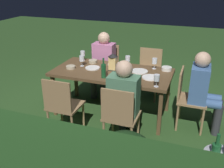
{
  "coord_description": "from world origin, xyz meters",
  "views": [
    {
      "loc": [
        -1.25,
        3.47,
        2.1
      ],
      "look_at": [
        0.0,
        0.0,
        0.51
      ],
      "focal_mm": 41.32,
      "sensor_mm": 36.0,
      "label": 1
    }
  ],
  "objects_px": {
    "person_in_pink": "(103,61)",
    "bowl_bread": "(93,61)",
    "plate_d": "(115,65)",
    "wine_glass_c": "(82,59)",
    "chair_head_near": "(188,96)",
    "bowl_olives": "(71,67)",
    "green_bottle_on_table": "(104,70)",
    "wine_glass_a": "(157,78)",
    "plate_b": "(93,68)",
    "chair_side_right_a": "(120,115)",
    "chair_side_left_a": "(149,71)",
    "chair_side_left_b": "(107,66)",
    "potted_plant_by_hedge": "(125,168)",
    "chair_side_right_b": "(62,105)",
    "wine_glass_d": "(155,62)",
    "person_in_green": "(125,97)",
    "ice_bucket": "(220,162)",
    "bowl_salad": "(167,69)",
    "wine_glass_e": "(128,59)",
    "plate_a": "(139,71)",
    "plate_c": "(150,77)",
    "lantern_centerpiece": "(113,61)",
    "wine_glass_b": "(83,54)",
    "person_in_blue": "(204,88)",
    "bowl_dip": "(132,79)",
    "dining_table": "(112,74)"
  },
  "relations": [
    {
      "from": "person_in_pink",
      "to": "bowl_bread",
      "type": "distance_m",
      "value": 0.39
    },
    {
      "from": "plate_d",
      "to": "wine_glass_c",
      "type": "bearing_deg",
      "value": 24.97
    },
    {
      "from": "chair_head_near",
      "to": "bowl_olives",
      "type": "height_order",
      "value": "chair_head_near"
    },
    {
      "from": "green_bottle_on_table",
      "to": "plate_d",
      "type": "bearing_deg",
      "value": -87.18
    },
    {
      "from": "plate_d",
      "to": "wine_glass_a",
      "type": "bearing_deg",
      "value": 141.39
    },
    {
      "from": "person_in_pink",
      "to": "plate_b",
      "type": "xyz_separation_m",
      "value": [
        -0.08,
        0.63,
        0.09
      ]
    },
    {
      "from": "chair_side_right_a",
      "to": "chair_side_left_a",
      "type": "bearing_deg",
      "value": -90.0
    },
    {
      "from": "chair_side_left_b",
      "to": "potted_plant_by_hedge",
      "type": "height_order",
      "value": "chair_side_left_b"
    },
    {
      "from": "chair_side_right_a",
      "to": "chair_side_right_b",
      "type": "height_order",
      "value": "same"
    },
    {
      "from": "bowl_bread",
      "to": "wine_glass_d",
      "type": "bearing_deg",
      "value": -176.84
    },
    {
      "from": "bowl_olives",
      "to": "wine_glass_a",
      "type": "bearing_deg",
      "value": 169.95
    },
    {
      "from": "chair_side_left_b",
      "to": "plate_b",
      "type": "height_order",
      "value": "chair_side_left_b"
    },
    {
      "from": "chair_side_right_a",
      "to": "person_in_green",
      "type": "distance_m",
      "value": 0.25
    },
    {
      "from": "chair_side_right_b",
      "to": "potted_plant_by_hedge",
      "type": "height_order",
      "value": "chair_side_right_b"
    },
    {
      "from": "plate_d",
      "to": "ice_bucket",
      "type": "relative_size",
      "value": 0.68
    },
    {
      "from": "wine_glass_a",
      "to": "bowl_salad",
      "type": "xyz_separation_m",
      "value": [
        -0.03,
        -0.67,
        -0.09
      ]
    },
    {
      "from": "chair_head_near",
      "to": "plate_b",
      "type": "distance_m",
      "value": 1.49
    },
    {
      "from": "wine_glass_e",
      "to": "ice_bucket",
      "type": "height_order",
      "value": "ice_bucket"
    },
    {
      "from": "chair_side_left_b",
      "to": "wine_glass_e",
      "type": "distance_m",
      "value": 0.85
    },
    {
      "from": "chair_side_right_a",
      "to": "plate_b",
      "type": "xyz_separation_m",
      "value": [
        0.73,
        -0.84,
        0.24
      ]
    },
    {
      "from": "plate_a",
      "to": "plate_c",
      "type": "bearing_deg",
      "value": 137.29
    },
    {
      "from": "person_in_green",
      "to": "chair_side_right_b",
      "type": "relative_size",
      "value": 1.32
    },
    {
      "from": "wine_glass_c",
      "to": "bowl_olives",
      "type": "height_order",
      "value": "wine_glass_c"
    },
    {
      "from": "person_in_green",
      "to": "wine_glass_d",
      "type": "height_order",
      "value": "person_in_green"
    },
    {
      "from": "chair_side_left_b",
      "to": "bowl_salad",
      "type": "relative_size",
      "value": 5.64
    },
    {
      "from": "lantern_centerpiece",
      "to": "plate_c",
      "type": "bearing_deg",
      "value": 168.26
    },
    {
      "from": "wine_glass_d",
      "to": "potted_plant_by_hedge",
      "type": "distance_m",
      "value": 2.1
    },
    {
      "from": "wine_glass_a",
      "to": "bowl_salad",
      "type": "distance_m",
      "value": 0.67
    },
    {
      "from": "wine_glass_b",
      "to": "person_in_blue",
      "type": "bearing_deg",
      "value": 171.05
    },
    {
      "from": "person_in_blue",
      "to": "wine_glass_d",
      "type": "relative_size",
      "value": 6.8
    },
    {
      "from": "plate_c",
      "to": "plate_d",
      "type": "distance_m",
      "value": 0.75
    },
    {
      "from": "chair_head_near",
      "to": "chair_side_left_b",
      "type": "distance_m",
      "value": 1.76
    },
    {
      "from": "bowl_bread",
      "to": "chair_side_left_a",
      "type": "bearing_deg",
      "value": -145.85
    },
    {
      "from": "plate_a",
      "to": "plate_c",
      "type": "distance_m",
      "value": 0.29
    },
    {
      "from": "chair_side_right_b",
      "to": "wine_glass_d",
      "type": "bearing_deg",
      "value": -130.69
    },
    {
      "from": "bowl_dip",
      "to": "chair_side_left_a",
      "type": "bearing_deg",
      "value": -90.55
    },
    {
      "from": "plate_d",
      "to": "chair_side_left_b",
      "type": "bearing_deg",
      "value": -57.34
    },
    {
      "from": "dining_table",
      "to": "ice_bucket",
      "type": "distance_m",
      "value": 2.29
    },
    {
      "from": "chair_side_left_a",
      "to": "chair_side_right_a",
      "type": "relative_size",
      "value": 1.0
    },
    {
      "from": "chair_side_right_a",
      "to": "green_bottle_on_table",
      "type": "xyz_separation_m",
      "value": [
        0.42,
        -0.54,
        0.35
      ]
    },
    {
      "from": "wine_glass_c",
      "to": "plate_a",
      "type": "relative_size",
      "value": 0.67
    },
    {
      "from": "chair_side_right_a",
      "to": "wine_glass_c",
      "type": "relative_size",
      "value": 5.15
    },
    {
      "from": "plate_d",
      "to": "bowl_salad",
      "type": "xyz_separation_m",
      "value": [
        -0.83,
        -0.03,
        0.02
      ]
    },
    {
      "from": "person_in_blue",
      "to": "wine_glass_b",
      "type": "height_order",
      "value": "person_in_blue"
    },
    {
      "from": "chair_head_near",
      "to": "wine_glass_d",
      "type": "relative_size",
      "value": 5.15
    },
    {
      "from": "lantern_centerpiece",
      "to": "plate_d",
      "type": "height_order",
      "value": "lantern_centerpiece"
    },
    {
      "from": "plate_c",
      "to": "dining_table",
      "type": "bearing_deg",
      "value": -7.71
    },
    {
      "from": "person_in_blue",
      "to": "wine_glass_b",
      "type": "xyz_separation_m",
      "value": [
        1.98,
        -0.31,
        0.2
      ]
    },
    {
      "from": "wine_glass_e",
      "to": "plate_a",
      "type": "relative_size",
      "value": 0.67
    },
    {
      "from": "wine_glass_a",
      "to": "chair_side_left_a",
      "type": "bearing_deg",
      "value": -73.94
    }
  ]
}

